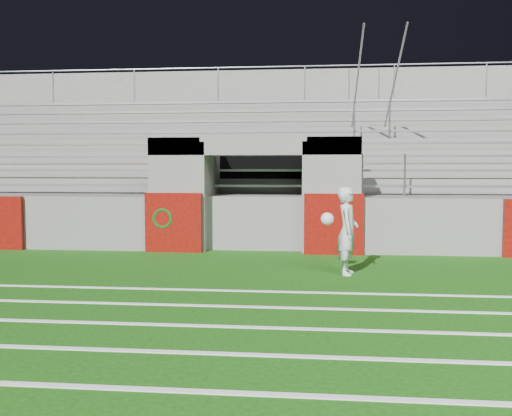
# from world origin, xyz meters

# --- Properties ---
(ground) EXTENTS (90.00, 90.00, 0.00)m
(ground) POSITION_xyz_m (0.00, 0.00, 0.00)
(ground) COLOR #14470B
(ground) RESTS_ON ground
(field_markings) EXTENTS (28.00, 8.09, 0.01)m
(field_markings) POSITION_xyz_m (0.00, -5.00, 0.01)
(field_markings) COLOR white
(field_markings) RESTS_ON ground
(stadium_structure) EXTENTS (26.00, 8.48, 5.42)m
(stadium_structure) POSITION_xyz_m (0.00, 7.97, 1.49)
(stadium_structure) COLOR #64615F
(stadium_structure) RESTS_ON ground
(goalkeeper_with_ball) EXTENTS (0.70, 0.61, 1.58)m
(goalkeeper_with_ball) POSITION_xyz_m (1.96, 0.59, 0.80)
(goalkeeper_with_ball) COLOR silver
(goalkeeper_with_ball) RESTS_ON ground
(hose_coil) EXTENTS (0.60, 0.15, 0.60)m
(hose_coil) POSITION_xyz_m (-2.05, 2.93, 0.81)
(hose_coil) COLOR #0B3B14
(hose_coil) RESTS_ON ground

